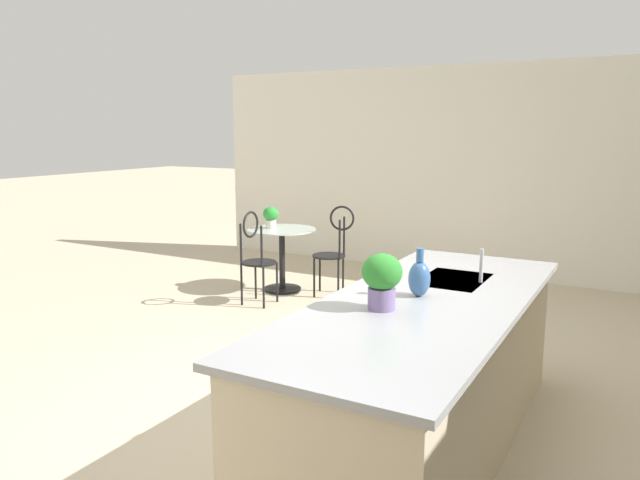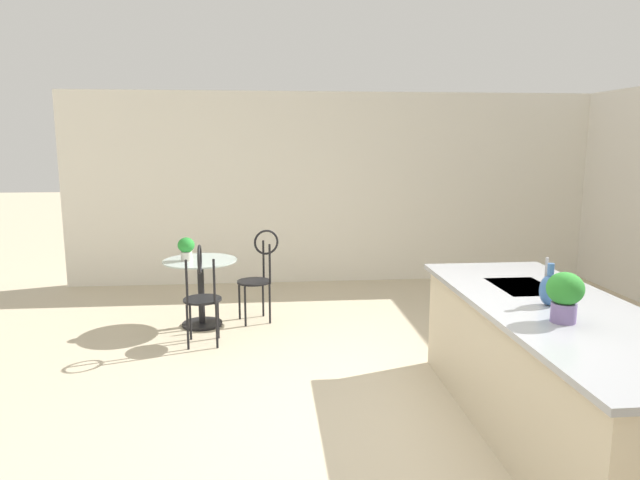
% 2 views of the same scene
% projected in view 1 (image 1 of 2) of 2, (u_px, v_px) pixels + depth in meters
% --- Properties ---
extents(ground_plane, '(40.00, 40.00, 0.00)m').
position_uv_depth(ground_plane, '(321.00, 397.00, 4.33)').
color(ground_plane, beige).
extents(wall_left_window, '(0.12, 7.80, 2.70)m').
position_uv_depth(wall_left_window, '(483.00, 172.00, 7.75)').
color(wall_left_window, silver).
rests_on(wall_left_window, ground).
extents(kitchen_island, '(2.80, 1.06, 0.92)m').
position_uv_depth(kitchen_island, '(423.00, 374.00, 3.58)').
color(kitchen_island, beige).
rests_on(kitchen_island, ground).
extents(bistro_table, '(0.80, 0.80, 0.74)m').
position_uv_depth(bistro_table, '(282.00, 253.00, 7.12)').
color(bistro_table, black).
rests_on(bistro_table, ground).
extents(chair_near_window, '(0.47, 0.52, 1.04)m').
position_uv_depth(chair_near_window, '(334.00, 246.00, 6.89)').
color(chair_near_window, black).
rests_on(chair_near_window, ground).
extents(chair_by_island, '(0.49, 0.40, 1.04)m').
position_uv_depth(chair_by_island, '(256.00, 253.00, 6.50)').
color(chair_by_island, black).
rests_on(chair_by_island, ground).
extents(sink_faucet, '(0.02, 0.02, 0.22)m').
position_uv_depth(sink_faucet, '(481.00, 266.00, 3.87)').
color(sink_faucet, '#B2B5BA').
rests_on(sink_faucet, kitchen_island).
extents(potted_plant_on_table, '(0.18, 0.18, 0.25)m').
position_uv_depth(potted_plant_on_table, '(271.00, 216.00, 7.09)').
color(potted_plant_on_table, beige).
rests_on(potted_plant_on_table, bistro_table).
extents(potted_plant_counter_near, '(0.22, 0.22, 0.31)m').
position_uv_depth(potted_plant_counter_near, '(382.00, 278.00, 3.28)').
color(potted_plant_counter_near, '#7A669E').
rests_on(potted_plant_counter_near, kitchen_island).
extents(vase_on_counter, '(0.13, 0.13, 0.29)m').
position_uv_depth(vase_on_counter, '(419.00, 278.00, 3.55)').
color(vase_on_counter, '#386099').
rests_on(vase_on_counter, kitchen_island).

